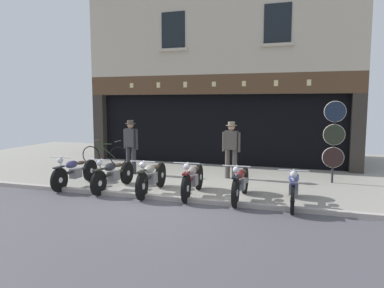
{
  "coord_description": "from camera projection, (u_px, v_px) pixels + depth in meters",
  "views": [
    {
      "loc": [
        3.26,
        -7.64,
        2.29
      ],
      "look_at": [
        -0.03,
        2.53,
        1.06
      ],
      "focal_mm": 33.76,
      "sensor_mm": 36.0,
      "label": 1
    }
  ],
  "objects": [
    {
      "name": "shop_facade",
      "position": [
        226.0,
        115.0,
        14.88
      ],
      "size": [
        10.36,
        4.42,
        6.71
      ],
      "color": "black",
      "rests_on": "ground"
    },
    {
      "name": "motorcycle_right",
      "position": [
        294.0,
        186.0,
        8.07
      ],
      "size": [
        0.62,
        2.06,
        0.92
      ],
      "rotation": [
        0.0,
        0.0,
        3.15
      ],
      "color": "black",
      "rests_on": "ground"
    },
    {
      "name": "motorcycle_center_right",
      "position": [
        240.0,
        182.0,
        8.49
      ],
      "size": [
        0.62,
        1.99,
        0.93
      ],
      "rotation": [
        0.0,
        0.0,
        3.15
      ],
      "color": "black",
      "rests_on": "ground"
    },
    {
      "name": "shopkeeper_center",
      "position": [
        231.0,
        147.0,
        10.89
      ],
      "size": [
        0.56,
        0.34,
        1.72
      ],
      "rotation": [
        0.0,
        0.0,
        3.06
      ],
      "color": "#47423D",
      "rests_on": "ground"
    },
    {
      "name": "advert_board_near",
      "position": [
        166.0,
        115.0,
        13.99
      ],
      "size": [
        0.64,
        0.03,
        1.06
      ],
      "color": "silver"
    },
    {
      "name": "leaning_bicycle",
      "position": [
        104.0,
        155.0,
        13.43
      ],
      "size": [
        1.78,
        0.5,
        0.94
      ],
      "rotation": [
        0.0,
        0.0,
        -1.47
      ],
      "color": "black",
      "rests_on": "ground"
    },
    {
      "name": "motorcycle_left",
      "position": [
        113.0,
        174.0,
        9.51
      ],
      "size": [
        0.62,
        2.02,
        0.91
      ],
      "rotation": [
        0.0,
        0.0,
        3.11
      ],
      "color": "black",
      "rests_on": "ground"
    },
    {
      "name": "motorcycle_far_left",
      "position": [
        75.0,
        171.0,
        9.89
      ],
      "size": [
        0.62,
        2.02,
        0.91
      ],
      "rotation": [
        0.0,
        0.0,
        3.14
      ],
      "color": "black",
      "rests_on": "ground"
    },
    {
      "name": "salesman_left",
      "position": [
        131.0,
        144.0,
        11.61
      ],
      "size": [
        0.55,
        0.33,
        1.73
      ],
      "rotation": [
        0.0,
        0.0,
        2.94
      ],
      "color": "#2D2D33",
      "rests_on": "ground"
    },
    {
      "name": "ground",
      "position": [
        142.0,
        214.0,
        7.56
      ],
      "size": [
        22.06,
        22.0,
        0.18
      ],
      "color": "gray"
    },
    {
      "name": "tyre_sign_pole",
      "position": [
        334.0,
        136.0,
        10.21
      ],
      "size": [
        0.6,
        0.06,
        2.34
      ],
      "color": "#232328",
      "rests_on": "ground"
    },
    {
      "name": "motorcycle_center_left",
      "position": [
        152.0,
        177.0,
        9.12
      ],
      "size": [
        0.62,
        2.04,
        0.93
      ],
      "rotation": [
        0.0,
        0.0,
        3.21
      ],
      "color": "black",
      "rests_on": "ground"
    },
    {
      "name": "motorcycle_center",
      "position": [
        193.0,
        179.0,
        8.88
      ],
      "size": [
        0.62,
        1.98,
        0.93
      ],
      "rotation": [
        0.0,
        0.0,
        3.21
      ],
      "color": "black",
      "rests_on": "ground"
    }
  ]
}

